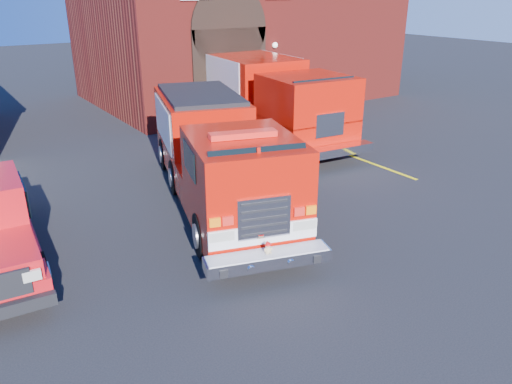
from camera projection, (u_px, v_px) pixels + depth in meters
ground at (229, 225)px, 12.54m from camera, size 100.00×100.00×0.00m
parking_stripe_near at (381, 167)px, 16.66m from camera, size 0.12×3.00×0.01m
parking_stripe_mid at (322, 145)px, 18.97m from camera, size 0.12×3.00×0.01m
parking_stripe_far at (275, 128)px, 21.27m from camera, size 0.12×3.00×0.01m
fire_station at (237, 15)px, 26.33m from camera, size 15.20×10.20×8.45m
fire_engine at (217, 153)px, 13.44m from camera, size 4.82×9.05×2.69m
secondary_truck at (263, 94)px, 19.73m from camera, size 3.77×9.56×3.03m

